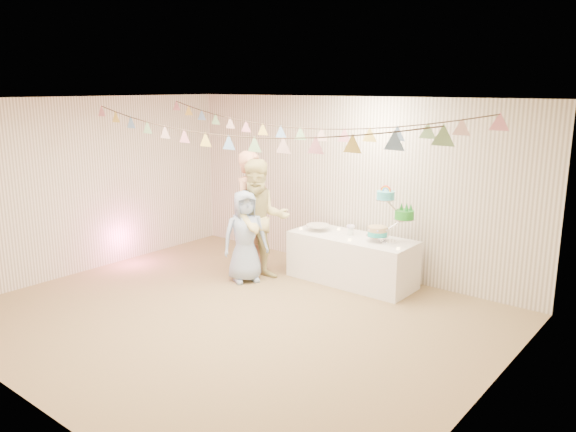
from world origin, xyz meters
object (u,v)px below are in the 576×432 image
Objects in this scene: table at (352,259)px; person_child at (245,236)px; cake_stand at (390,211)px; person_adult_a at (253,214)px; person_adult_b at (260,220)px.

table is 1.36× the size of person_child.
cake_stand is 2.02m from person_adult_a.
cake_stand is at bearing -26.07° from person_adult_b.
table is at bearing -67.51° from person_adult_a.
cake_stand is 0.55× the size of person_child.
table is at bearing -18.19° from person_adult_b.
person_child is at bearing -143.20° from table.
person_adult_b is 0.31m from person_child.
table is 1.03× the size of person_adult_b.
person_adult_b reaches higher than table.
table is 1.58m from person_adult_a.
person_adult_b is at bearing -155.74° from cake_stand.
cake_stand is (0.55, 0.05, 0.77)m from table.
cake_stand is at bearing -30.47° from person_child.
person_adult_a is at bearing -156.16° from table.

